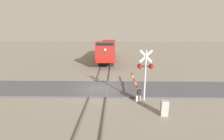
# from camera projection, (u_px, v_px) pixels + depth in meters

# --- Properties ---
(ground_plane) EXTENTS (160.00, 160.00, 0.00)m
(ground_plane) POSITION_uv_depth(u_px,v_px,m) (100.00, 89.00, 15.79)
(ground_plane) COLOR gray
(rail_track_left) EXTENTS (0.08, 80.00, 0.15)m
(rail_track_left) POSITION_uv_depth(u_px,v_px,m) (93.00, 89.00, 15.78)
(rail_track_left) COLOR #59544C
(rail_track_left) RESTS_ON ground_plane
(rail_track_right) EXTENTS (0.08, 80.00, 0.15)m
(rail_track_right) POSITION_uv_depth(u_px,v_px,m) (108.00, 89.00, 15.76)
(rail_track_right) COLOR #59544C
(rail_track_right) RESTS_ON ground_plane
(road_surface) EXTENTS (36.00, 4.41, 0.15)m
(road_surface) POSITION_uv_depth(u_px,v_px,m) (100.00, 89.00, 15.77)
(road_surface) COLOR #47474C
(road_surface) RESTS_ON ground_plane
(locomotive) EXTENTS (2.95, 18.21, 4.08)m
(locomotive) POSITION_uv_depth(u_px,v_px,m) (108.00, 49.00, 31.80)
(locomotive) COLOR black
(locomotive) RESTS_ON ground_plane
(crossing_signal) EXTENTS (1.18, 0.33, 4.31)m
(crossing_signal) POSITION_uv_depth(u_px,v_px,m) (145.00, 71.00, 11.74)
(crossing_signal) COLOR #ADADB2
(crossing_signal) RESTS_ON ground_plane
(crossing_gate) EXTENTS (0.36, 6.00, 1.17)m
(crossing_gate) POSITION_uv_depth(u_px,v_px,m) (137.00, 90.00, 13.65)
(crossing_gate) COLOR silver
(crossing_gate) RESTS_ON ground_plane
(utility_cabinet) EXTENTS (0.48, 0.33, 1.09)m
(utility_cabinet) POSITION_uv_depth(u_px,v_px,m) (164.00, 108.00, 10.71)
(utility_cabinet) COLOR #999993
(utility_cabinet) RESTS_ON ground_plane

